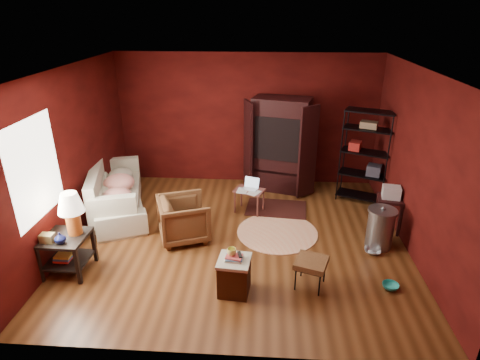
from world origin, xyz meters
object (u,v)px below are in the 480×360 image
object	(u,v)px
armchair	(184,217)
side_table	(68,226)
tv_armoire	(280,143)
laptop_desk	(249,192)
hamper	(234,275)
sofa	(117,192)
wire_shelving	(366,153)

from	to	relation	value
armchair	side_table	xyz separation A→B (m)	(-1.47, -0.98, 0.34)
side_table	tv_armoire	size ratio (longest dim) A/B	0.63
laptop_desk	tv_armoire	bearing A→B (deg)	82.41
hamper	tv_armoire	size ratio (longest dim) A/B	0.31
sofa	wire_shelving	distance (m)	4.84
sofa	tv_armoire	size ratio (longest dim) A/B	1.11
armchair	hamper	bearing A→B (deg)	-165.05
wire_shelving	laptop_desk	bearing A→B (deg)	-141.44
laptop_desk	side_table	bearing A→B (deg)	-121.14
hamper	tv_armoire	distance (m)	3.63
side_table	wire_shelving	size ratio (longest dim) A/B	0.67
armchair	hamper	world-z (taller)	armchair
tv_armoire	laptop_desk	bearing A→B (deg)	-102.64
hamper	tv_armoire	xyz separation A→B (m)	(0.69, 3.48, 0.75)
hamper	wire_shelving	distance (m)	3.89
sofa	armchair	bearing A→B (deg)	-143.63
tv_armoire	wire_shelving	world-z (taller)	tv_armoire
side_table	wire_shelving	world-z (taller)	wire_shelving
side_table	laptop_desk	xyz separation A→B (m)	(2.53, 2.01, -0.33)
sofa	tv_armoire	xyz separation A→B (m)	(3.09, 1.28, 0.60)
hamper	side_table	bearing A→B (deg)	171.24
sofa	hamper	distance (m)	3.26
armchair	tv_armoire	xyz separation A→B (m)	(1.65, 2.14, 0.62)
side_table	sofa	bearing A→B (deg)	89.24
side_table	wire_shelving	xyz separation A→B (m)	(4.76, 2.64, 0.28)
side_table	wire_shelving	bearing A→B (deg)	29.03
laptop_desk	tv_armoire	distance (m)	1.39
tv_armoire	wire_shelving	size ratio (longest dim) A/B	1.06
sofa	side_table	bearing A→B (deg)	156.23
sofa	hamper	size ratio (longest dim) A/B	3.59
armchair	wire_shelving	world-z (taller)	wire_shelving
hamper	wire_shelving	size ratio (longest dim) A/B	0.33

